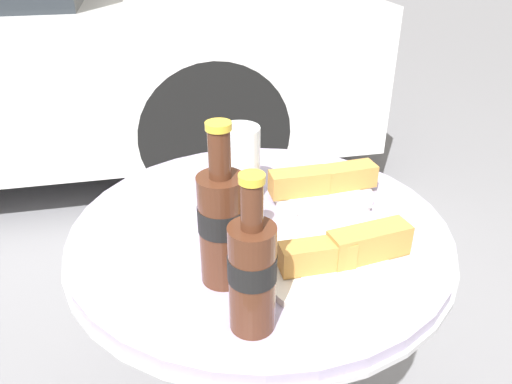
{
  "coord_description": "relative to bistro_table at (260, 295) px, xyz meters",
  "views": [
    {
      "loc": [
        -0.17,
        -0.75,
        1.19
      ],
      "look_at": [
        0.0,
        0.03,
        0.74
      ],
      "focal_mm": 35.0,
      "sensor_mm": 36.0,
      "label": 1
    }
  ],
  "objects": [
    {
      "name": "cola_bottle_left",
      "position": [
        -0.07,
        -0.25,
        0.26
      ],
      "size": [
        0.07,
        0.07,
        0.23
      ],
      "color": "#4C2819",
      "rests_on": "bistro_table"
    },
    {
      "name": "lunch_plate_far",
      "position": [
        0.15,
        0.08,
        0.19
      ],
      "size": [
        0.22,
        0.2,
        0.06
      ],
      "color": "silver",
      "rests_on": "bistro_table"
    },
    {
      "name": "bistro_table",
      "position": [
        0.0,
        0.0,
        0.0
      ],
      "size": [
        0.7,
        0.7,
        0.69
      ],
      "color": "#B7B7BC",
      "rests_on": "ground_plane"
    },
    {
      "name": "cola_bottle_right",
      "position": [
        -0.09,
        -0.14,
        0.27
      ],
      "size": [
        0.07,
        0.07,
        0.26
      ],
      "color": "#4C2819",
      "rests_on": "bistro_table"
    },
    {
      "name": "drinking_glass",
      "position": [
        -0.02,
        0.1,
        0.24
      ],
      "size": [
        0.08,
        0.08,
        0.15
      ],
      "color": "silver",
      "rests_on": "bistro_table"
    },
    {
      "name": "lunch_plate_near",
      "position": [
        0.1,
        -0.16,
        0.19
      ],
      "size": [
        0.26,
        0.26,
        0.07
      ],
      "color": "silver",
      "rests_on": "bistro_table"
    }
  ]
}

